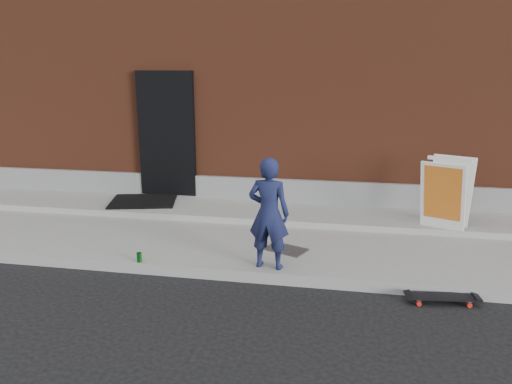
% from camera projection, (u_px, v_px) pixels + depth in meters
% --- Properties ---
extents(ground, '(80.00, 80.00, 0.00)m').
position_uv_depth(ground, '(288.00, 286.00, 6.12)').
color(ground, black).
rests_on(ground, ground).
extents(sidewalk, '(20.00, 3.00, 0.15)m').
position_uv_depth(sidewalk, '(300.00, 239.00, 7.53)').
color(sidewalk, gray).
rests_on(sidewalk, ground).
extents(apron, '(20.00, 1.20, 0.10)m').
position_uv_depth(apron, '(306.00, 214.00, 8.36)').
color(apron, gray).
rests_on(apron, sidewalk).
extents(building, '(20.00, 8.10, 5.00)m').
position_uv_depth(building, '(325.00, 69.00, 12.15)').
color(building, brown).
rests_on(building, ground).
extents(child, '(0.55, 0.39, 1.42)m').
position_uv_depth(child, '(269.00, 213.00, 6.15)').
color(child, '#161C3F').
rests_on(child, sidewalk).
extents(skateboard, '(0.82, 0.30, 0.09)m').
position_uv_depth(skateboard, '(442.00, 297.00, 5.68)').
color(skateboard, red).
rests_on(skateboard, ground).
extents(pizza_sign, '(0.88, 0.94, 1.06)m').
position_uv_depth(pizza_sign, '(446.00, 193.00, 7.43)').
color(pizza_sign, white).
rests_on(pizza_sign, apron).
extents(soda_can, '(0.08, 0.08, 0.13)m').
position_uv_depth(soda_can, '(139.00, 257.00, 6.46)').
color(soda_can, '#1B8725').
rests_on(soda_can, sidewalk).
extents(doormat, '(1.31, 1.15, 0.03)m').
position_uv_depth(doormat, '(143.00, 201.00, 8.88)').
color(doormat, black).
rests_on(doormat, apron).
extents(utility_plate, '(0.64, 0.54, 0.02)m').
position_uv_depth(utility_plate, '(286.00, 249.00, 6.89)').
color(utility_plate, '#525156').
rests_on(utility_plate, sidewalk).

